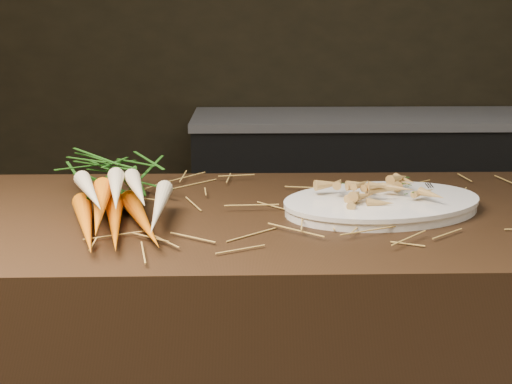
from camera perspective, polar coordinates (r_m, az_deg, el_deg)
The scene contains 6 objects.
back_counter at distance 3.34m, azimuth 10.29°, elevation -0.34°, with size 1.82×0.62×0.84m.
straw_bedding at distance 1.38m, azimuth 14.42°, elevation -1.21°, with size 1.40×0.60×0.02m, color olive, non-canonical shape.
root_veg_bunch at distance 1.37m, azimuth -12.65°, elevation 0.61°, with size 0.30×0.60×0.11m.
serving_platter at distance 1.36m, azimuth 11.14°, elevation -1.20°, with size 0.42×0.28×0.02m, color white, non-canonical shape.
roasted_veg_heap at distance 1.35m, azimuth 11.21°, elevation 0.21°, with size 0.20×0.15×0.05m, color #B5823F, non-canonical shape.
serving_fork at distance 1.42m, azimuth 16.84°, elevation -0.37°, with size 0.01×0.16×0.00m, color silver.
Camera 1 is at (-0.38, -0.98, 1.28)m, focal length 45.00 mm.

